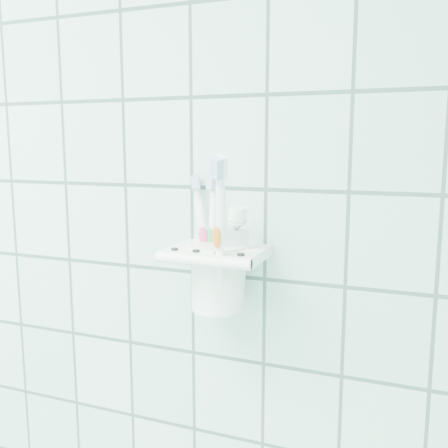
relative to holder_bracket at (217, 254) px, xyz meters
name	(u,v)px	position (x,y,z in m)	size (l,w,h in m)	color
holder_bracket	(217,254)	(0.00, 0.00, 0.00)	(0.13, 0.11, 0.04)	white
cup	(217,274)	(0.00, 0.00, -0.03)	(0.08, 0.08, 0.09)	white
toothbrush_pink	(213,238)	(-0.01, 0.01, 0.02)	(0.05, 0.04, 0.18)	white
toothbrush_blue	(209,239)	(-0.02, 0.01, 0.02)	(0.02, 0.04, 0.18)	white
toothbrush_orange	(219,226)	(0.01, -0.01, 0.04)	(0.05, 0.08, 0.22)	white
toothpaste_tube	(231,249)	(0.02, 0.01, 0.01)	(0.05, 0.04, 0.14)	silver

